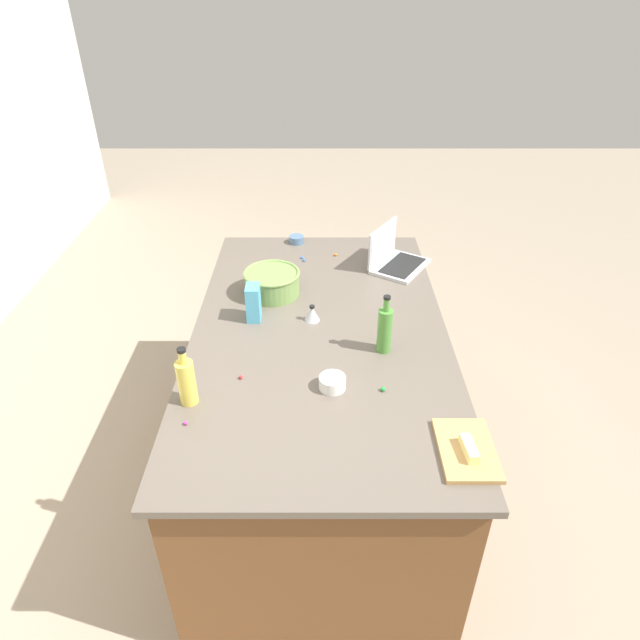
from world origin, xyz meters
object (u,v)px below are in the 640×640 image
laptop (395,258)px  bottle_olive (385,329)px  candy_bag (253,303)px  kitchen_timer (312,314)px  butter_stick_left (469,449)px  ramekin_small (296,239)px  cutting_board (467,450)px  ramekin_medium (332,383)px  bottle_oil (186,381)px  mixing_bowl_large (272,282)px

laptop → bottle_olive: size_ratio=1.45×
bottle_olive → candy_bag: size_ratio=1.55×
kitchen_timer → laptop: bearing=-39.2°
butter_stick_left → ramekin_small: (1.65, 0.63, -0.02)m
cutting_board → ramekin_medium: 0.55m
ramekin_medium → bottle_olive: bearing=-41.6°
laptop → butter_stick_left: 1.36m
bottle_oil → ramekin_medium: 0.54m
ramekin_small → ramekin_medium: (-1.30, -0.18, 0.00)m
cutting_board → ramekin_small: ramekin_small is taller
cutting_board → bottle_olive: bearing=21.2°
bottle_olive → butter_stick_left: (-0.60, -0.22, -0.07)m
laptop → cutting_board: size_ratio=1.35×
laptop → bottle_olive: (-0.76, 0.13, 0.06)m
bottle_olive → bottle_oil: bearing=113.4°
bottle_olive → cutting_board: bottle_olive is taller
laptop → bottle_olive: bottle_olive is taller
ramekin_medium → kitchen_timer: bearing=9.9°
cutting_board → bottle_oil: bearing=75.5°
cutting_board → butter_stick_left: bearing=180.0°
bottle_oil → bottle_olive: bottle_olive is taller
bottle_olive → candy_bag: bearing=66.8°
butter_stick_left → cutting_board: bearing=-0.0°
mixing_bowl_large → ramekin_small: size_ratio=3.30×
mixing_bowl_large → candy_bag: size_ratio=1.62×
bottle_olive → butter_stick_left: 0.64m
mixing_bowl_large → ramekin_medium: bearing=-158.6°
ramekin_small → bottle_oil: bearing=165.8°
bottle_oil → bottle_olive: 0.82m
mixing_bowl_large → candy_bag: 0.24m
mixing_bowl_large → butter_stick_left: size_ratio=2.51×
laptop → kitchen_timer: laptop is taller
bottle_olive → kitchen_timer: 0.39m
bottle_oil → bottle_olive: bearing=-66.6°
butter_stick_left → laptop: bearing=3.9°
ramekin_small → laptop: bearing=-118.8°
laptop → bottle_oil: size_ratio=1.57×
laptop → mixing_bowl_large: size_ratio=1.38×
ramekin_small → kitchen_timer: bearing=-173.0°
cutting_board → ramekin_small: size_ratio=3.37×
kitchen_timer → ramekin_small: bearing=7.0°
bottle_olive → kitchen_timer: bearing=52.7°
kitchen_timer → cutting_board: bearing=-146.9°
ramekin_medium → kitchen_timer: (0.48, 0.08, 0.01)m
ramekin_medium → candy_bag: bearing=35.4°
ramekin_medium → bottle_oil: bearing=98.3°
bottle_olive → butter_stick_left: bearing=-159.5°
bottle_oil → cutting_board: (-0.25, -0.97, -0.09)m
laptop → ramekin_medium: laptop is taller
bottle_oil → cutting_board: 1.01m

